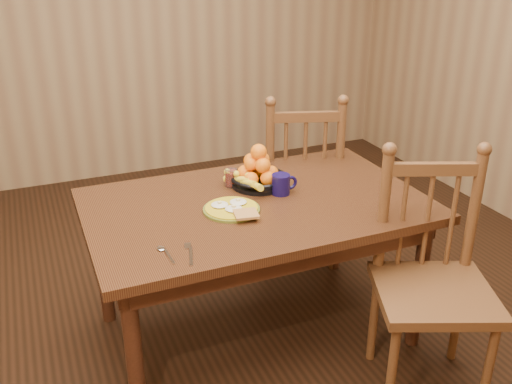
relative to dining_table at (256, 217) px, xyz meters
name	(u,v)px	position (x,y,z in m)	size (l,w,h in m)	color
room	(256,76)	(0.00, 0.00, 0.68)	(4.52, 5.02, 2.72)	black
dining_table	(256,217)	(0.00, 0.00, 0.00)	(1.60, 1.00, 0.75)	black
chair_far	(299,183)	(0.54, 0.59, -0.14)	(0.61, 0.60, 1.09)	#4F2D17
chair_near	(432,283)	(0.57, -0.63, -0.14)	(0.63, 0.62, 1.08)	#4F2D17
breakfast_plate	(232,209)	(-0.14, -0.05, 0.10)	(0.26, 0.29, 0.04)	#59601E
fork	(190,252)	(-0.43, -0.35, 0.09)	(0.06, 0.18, 0.00)	silver
spoon	(164,251)	(-0.53, -0.30, 0.09)	(0.04, 0.16, 0.01)	silver
coffee_mug	(282,184)	(0.15, 0.04, 0.14)	(0.13, 0.09, 0.10)	#0F0936
juice_glass	(231,178)	(-0.04, 0.22, 0.13)	(0.06, 0.06, 0.09)	silver
fruit_bowl	(257,173)	(0.08, 0.18, 0.15)	(0.32, 0.32, 0.22)	black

